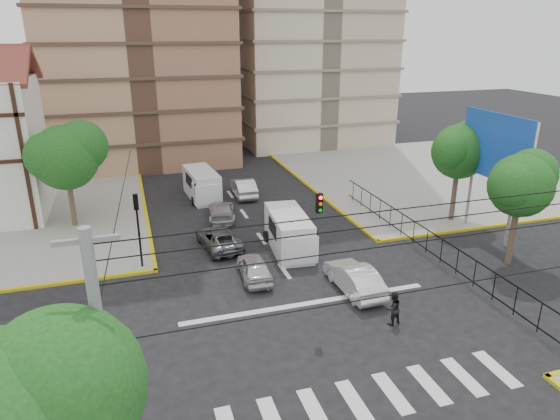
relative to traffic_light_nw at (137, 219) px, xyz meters
name	(u,v)px	position (x,y,z in m)	size (l,w,h in m)	color
ground	(316,316)	(7.80, -7.80, -3.11)	(160.00, 160.00, 0.00)	black
sidewalk_ne	(435,174)	(27.80, 12.20, -3.04)	(26.00, 26.00, 0.15)	gray
crosswalk_stripes	(374,397)	(7.80, -13.80, -3.11)	(12.00, 2.40, 0.01)	silver
stop_line	(307,303)	(7.80, -6.60, -3.11)	(13.00, 0.40, 0.01)	silver
park_fence	(425,255)	(16.80, -3.30, -3.11)	(0.10, 22.50, 1.66)	black
billboard	(496,149)	(22.25, -1.80, 2.89)	(0.36, 6.20, 8.10)	slate
tree_park_a	(522,183)	(20.88, -5.79, 1.90)	(4.41, 3.60, 6.83)	#473828
tree_park_c	(461,149)	(21.89, 1.21, 2.22)	(4.65, 3.80, 7.25)	#473828
tree_tudor	(66,154)	(-4.10, 8.21, 2.11)	(5.39, 4.40, 7.43)	#473828
traffic_light_nw	(137,219)	(0.00, 0.00, 0.00)	(0.28, 0.22, 4.40)	black
traffic_light_hanging	(338,216)	(7.80, -9.84, 2.79)	(18.00, 9.12, 0.92)	black
utility_pole_sw	(108,396)	(-1.20, -16.80, 1.65)	(1.40, 0.28, 9.00)	slate
van_right_lane	(290,234)	(8.96, -0.30, -1.95)	(2.51, 5.45, 2.39)	silver
van_left_lane	(202,186)	(5.40, 11.67, -1.97)	(2.47, 5.36, 2.34)	silver
car_silver_front_left	(254,267)	(5.92, -3.11, -2.46)	(1.55, 3.85, 1.31)	silver
car_white_front_right	(354,278)	(10.63, -6.06, -2.36)	(1.59, 4.55, 1.50)	white
car_grey_mid_left	(219,238)	(4.83, 1.61, -2.47)	(2.12, 4.59, 1.28)	#5B5E63
car_silver_rear_left	(221,210)	(5.98, 6.66, -2.46)	(1.83, 4.50, 1.31)	#B5B4B9
car_darkgrey_mid_right	(284,209)	(10.46, 5.68, -2.48)	(1.48, 3.68, 1.26)	#27282A
car_white_rear_right	(244,187)	(8.80, 11.47, -2.36)	(1.58, 4.54, 1.49)	silver
pedestrian_crosswalk	(393,308)	(10.96, -9.53, -2.28)	(0.81, 0.63, 1.67)	black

